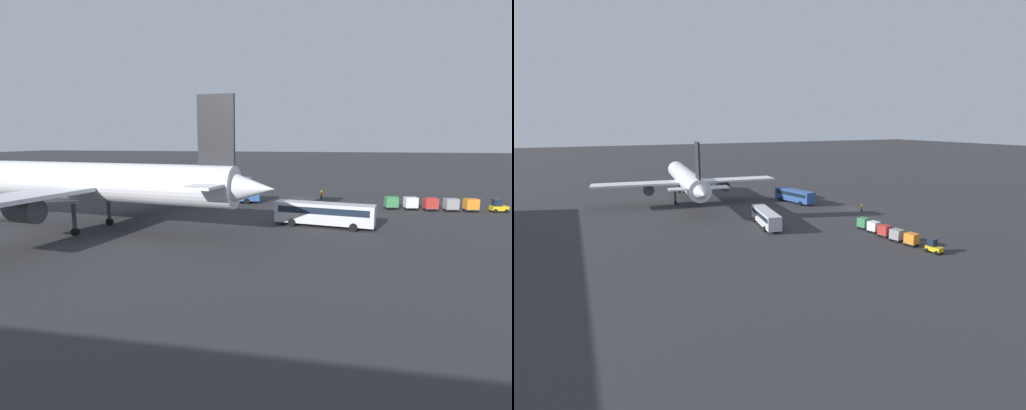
% 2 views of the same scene
% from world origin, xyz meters
% --- Properties ---
extents(ground_plane, '(600.00, 600.00, 0.00)m').
position_xyz_m(ground_plane, '(0.00, 0.00, 0.00)').
color(ground_plane, '#2D2D30').
extents(airplane, '(50.31, 43.65, 15.80)m').
position_xyz_m(airplane, '(23.96, 31.96, 5.93)').
color(airplane, silver).
rests_on(airplane, ground).
extents(shuttle_bus_near, '(12.21, 5.29, 3.15)m').
position_xyz_m(shuttle_bus_near, '(12.40, 7.78, 1.90)').
color(shuttle_bus_near, '#2D5199').
rests_on(shuttle_bus_near, ground).
extents(shuttle_bus_far, '(12.88, 4.76, 3.08)m').
position_xyz_m(shuttle_bus_far, '(-5.42, 24.35, 1.86)').
color(shuttle_bus_far, silver).
rests_on(shuttle_bus_far, ground).
extents(baggage_tug, '(2.55, 1.91, 2.10)m').
position_xyz_m(baggage_tug, '(-31.33, 8.35, 0.94)').
color(baggage_tug, gold).
rests_on(baggage_tug, ground).
extents(worker_person, '(0.38, 0.38, 1.74)m').
position_xyz_m(worker_person, '(-3.99, -0.02, 0.87)').
color(worker_person, '#1E1E2D').
rests_on(worker_person, ground).
extents(cargo_cart_orange, '(2.24, 1.98, 2.06)m').
position_xyz_m(cargo_cart_orange, '(-27.32, 8.82, 1.19)').
color(cargo_cart_orange, '#38383D').
rests_on(cargo_cart_orange, ground).
extents(cargo_cart_grey, '(2.24, 1.98, 2.06)m').
position_xyz_m(cargo_cart_grey, '(-24.36, 9.16, 1.19)').
color(cargo_cart_grey, '#38383D').
rests_on(cargo_cart_grey, ground).
extents(cargo_cart_red, '(2.24, 1.98, 2.06)m').
position_xyz_m(cargo_cart_red, '(-21.41, 9.12, 1.19)').
color(cargo_cart_red, '#38383D').
rests_on(cargo_cart_red, ground).
extents(cargo_cart_white, '(2.24, 1.98, 2.06)m').
position_xyz_m(cargo_cart_white, '(-18.45, 8.97, 1.19)').
color(cargo_cart_white, '#38383D').
rests_on(cargo_cart_white, ground).
extents(cargo_cart_green, '(2.24, 1.98, 2.06)m').
position_xyz_m(cargo_cart_green, '(-15.49, 8.90, 1.19)').
color(cargo_cart_green, '#38383D').
rests_on(cargo_cart_green, ground).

